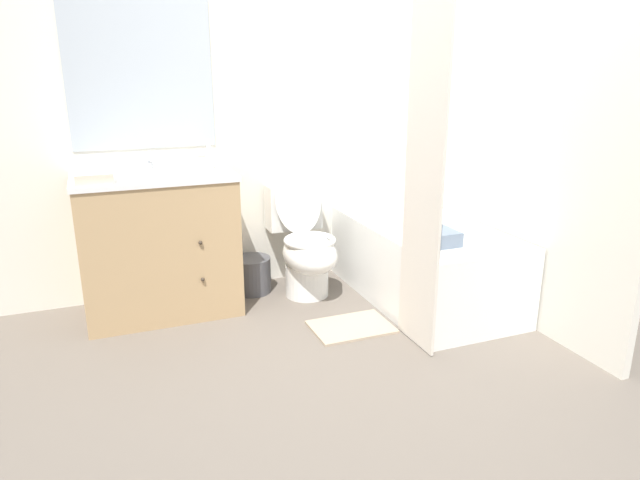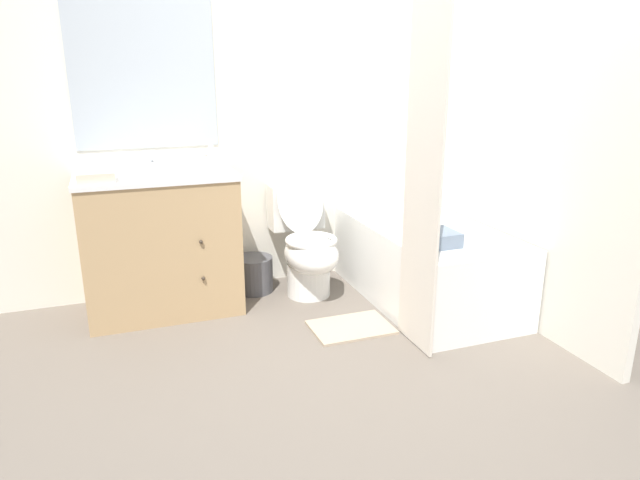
{
  "view_description": "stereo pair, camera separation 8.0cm",
  "coord_description": "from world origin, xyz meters",
  "px_view_note": "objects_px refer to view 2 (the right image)",
  "views": [
    {
      "loc": [
        -1.1,
        -2.31,
        1.53
      ],
      "look_at": [
        0.08,
        0.69,
        0.54
      ],
      "focal_mm": 32.0,
      "sensor_mm": 36.0,
      "label": 1
    },
    {
      "loc": [
        -1.03,
        -2.34,
        1.53
      ],
      "look_at": [
        0.08,
        0.69,
        0.54
      ],
      "focal_mm": 32.0,
      "sensor_mm": 36.0,
      "label": 2
    }
  ],
  "objects_px": {
    "soap_dispenser": "(211,158)",
    "bath_mat": "(351,327)",
    "vanity_cabinet": "(161,242)",
    "toilet": "(307,245)",
    "wastebasket": "(254,274)",
    "tissue_box": "(204,162)",
    "sink_faucet": "(152,163)",
    "bath_towel_folded": "(433,239)",
    "hand_towel_folded": "(96,177)",
    "bathtub": "(425,262)"
  },
  "relations": [
    {
      "from": "soap_dispenser",
      "to": "bath_mat",
      "type": "xyz_separation_m",
      "value": [
        0.66,
        -0.77,
        -0.95
      ]
    },
    {
      "from": "vanity_cabinet",
      "to": "bath_mat",
      "type": "height_order",
      "value": "vanity_cabinet"
    },
    {
      "from": "toilet",
      "to": "bath_mat",
      "type": "height_order",
      "value": "toilet"
    },
    {
      "from": "wastebasket",
      "to": "tissue_box",
      "type": "xyz_separation_m",
      "value": [
        -0.3,
        -0.02,
        0.82
      ]
    },
    {
      "from": "vanity_cabinet",
      "to": "soap_dispenser",
      "type": "distance_m",
      "value": 0.62
    },
    {
      "from": "sink_faucet",
      "to": "soap_dispenser",
      "type": "relative_size",
      "value": 0.99
    },
    {
      "from": "toilet",
      "to": "bath_towel_folded",
      "type": "relative_size",
      "value": 3.12
    },
    {
      "from": "wastebasket",
      "to": "hand_towel_folded",
      "type": "distance_m",
      "value": 1.27
    },
    {
      "from": "tissue_box",
      "to": "bath_towel_folded",
      "type": "height_order",
      "value": "tissue_box"
    },
    {
      "from": "soap_dispenser",
      "to": "vanity_cabinet",
      "type": "bearing_deg",
      "value": -168.74
    },
    {
      "from": "vanity_cabinet",
      "to": "bath_towel_folded",
      "type": "distance_m",
      "value": 1.7
    },
    {
      "from": "bath_towel_folded",
      "to": "soap_dispenser",
      "type": "bearing_deg",
      "value": 141.57
    },
    {
      "from": "bathtub",
      "to": "hand_towel_folded",
      "type": "distance_m",
      "value": 2.13
    },
    {
      "from": "hand_towel_folded",
      "to": "bathtub",
      "type": "bearing_deg",
      "value": -7.37
    },
    {
      "from": "soap_dispenser",
      "to": "hand_towel_folded",
      "type": "xyz_separation_m",
      "value": [
        -0.69,
        -0.24,
        -0.03
      ]
    },
    {
      "from": "bathtub",
      "to": "soap_dispenser",
      "type": "height_order",
      "value": "soap_dispenser"
    },
    {
      "from": "tissue_box",
      "to": "soap_dispenser",
      "type": "distance_m",
      "value": 0.05
    },
    {
      "from": "vanity_cabinet",
      "to": "bathtub",
      "type": "bearing_deg",
      "value": -14.39
    },
    {
      "from": "wastebasket",
      "to": "hand_towel_folded",
      "type": "xyz_separation_m",
      "value": [
        -0.95,
        -0.27,
        0.8
      ]
    },
    {
      "from": "vanity_cabinet",
      "to": "hand_towel_folded",
      "type": "height_order",
      "value": "hand_towel_folded"
    },
    {
      "from": "sink_faucet",
      "to": "hand_towel_folded",
      "type": "relative_size",
      "value": 0.7
    },
    {
      "from": "bath_mat",
      "to": "tissue_box",
      "type": "bearing_deg",
      "value": 132.38
    },
    {
      "from": "vanity_cabinet",
      "to": "soap_dispenser",
      "type": "relative_size",
      "value": 6.67
    },
    {
      "from": "vanity_cabinet",
      "to": "sink_faucet",
      "type": "bearing_deg",
      "value": 90.0
    },
    {
      "from": "sink_faucet",
      "to": "soap_dispenser",
      "type": "bearing_deg",
      "value": -18.71
    },
    {
      "from": "wastebasket",
      "to": "tissue_box",
      "type": "relative_size",
      "value": 2.06
    },
    {
      "from": "hand_towel_folded",
      "to": "tissue_box",
      "type": "bearing_deg",
      "value": 21.09
    },
    {
      "from": "hand_towel_folded",
      "to": "sink_faucet",
      "type": "bearing_deg",
      "value": 47.27
    },
    {
      "from": "bathtub",
      "to": "hand_towel_folded",
      "type": "relative_size",
      "value": 6.98
    },
    {
      "from": "toilet",
      "to": "tissue_box",
      "type": "relative_size",
      "value": 6.64
    },
    {
      "from": "vanity_cabinet",
      "to": "sink_faucet",
      "type": "height_order",
      "value": "sink_faucet"
    },
    {
      "from": "tissue_box",
      "to": "wastebasket",
      "type": "bearing_deg",
      "value": 3.66
    },
    {
      "from": "sink_faucet",
      "to": "wastebasket",
      "type": "height_order",
      "value": "sink_faucet"
    },
    {
      "from": "wastebasket",
      "to": "tissue_box",
      "type": "height_order",
      "value": "tissue_box"
    },
    {
      "from": "bath_towel_folded",
      "to": "vanity_cabinet",
      "type": "bearing_deg",
      "value": 151.06
    },
    {
      "from": "hand_towel_folded",
      "to": "bath_mat",
      "type": "xyz_separation_m",
      "value": [
        1.35,
        -0.53,
        -0.92
      ]
    },
    {
      "from": "toilet",
      "to": "tissue_box",
      "type": "distance_m",
      "value": 0.88
    },
    {
      "from": "vanity_cabinet",
      "to": "toilet",
      "type": "distance_m",
      "value": 0.96
    },
    {
      "from": "sink_faucet",
      "to": "bath_towel_folded",
      "type": "height_order",
      "value": "sink_faucet"
    },
    {
      "from": "sink_faucet",
      "to": "toilet",
      "type": "relative_size",
      "value": 0.16
    },
    {
      "from": "bathtub",
      "to": "wastebasket",
      "type": "distance_m",
      "value": 1.19
    },
    {
      "from": "hand_towel_folded",
      "to": "bath_towel_folded",
      "type": "height_order",
      "value": "hand_towel_folded"
    },
    {
      "from": "bathtub",
      "to": "hand_towel_folded",
      "type": "bearing_deg",
      "value": 172.63
    },
    {
      "from": "wastebasket",
      "to": "sink_faucet",
      "type": "bearing_deg",
      "value": 171.4
    },
    {
      "from": "vanity_cabinet",
      "to": "toilet",
      "type": "xyz_separation_m",
      "value": [
        0.95,
        -0.06,
        -0.11
      ]
    },
    {
      "from": "hand_towel_folded",
      "to": "bath_towel_folded",
      "type": "bearing_deg",
      "value": -19.7
    },
    {
      "from": "vanity_cabinet",
      "to": "bath_mat",
      "type": "bearing_deg",
      "value": -34.24
    },
    {
      "from": "vanity_cabinet",
      "to": "soap_dispenser",
      "type": "xyz_separation_m",
      "value": [
        0.36,
        0.07,
        0.5
      ]
    },
    {
      "from": "bathtub",
      "to": "bath_towel_folded",
      "type": "xyz_separation_m",
      "value": [
        -0.19,
        -0.39,
        0.3
      ]
    },
    {
      "from": "vanity_cabinet",
      "to": "toilet",
      "type": "relative_size",
      "value": 1.1
    }
  ]
}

